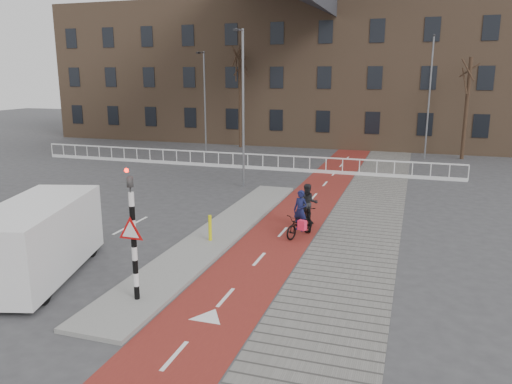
% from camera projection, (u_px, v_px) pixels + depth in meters
% --- Properties ---
extents(ground, '(120.00, 120.00, 0.00)m').
position_uv_depth(ground, '(191.00, 277.00, 14.81)').
color(ground, '#38383A').
rests_on(ground, ground).
extents(bike_lane, '(2.50, 60.00, 0.01)m').
position_uv_depth(bike_lane, '(310.00, 201.00, 23.62)').
color(bike_lane, maroon).
rests_on(bike_lane, ground).
extents(sidewalk, '(3.00, 60.00, 0.01)m').
position_uv_depth(sidewalk, '(370.00, 206.00, 22.78)').
color(sidewalk, slate).
rests_on(sidewalk, ground).
extents(curb_island, '(1.80, 16.00, 0.12)m').
position_uv_depth(curb_island, '(219.00, 233.00, 18.71)').
color(curb_island, gray).
rests_on(curb_island, ground).
extents(traffic_signal, '(0.80, 0.80, 3.68)m').
position_uv_depth(traffic_signal, '(133.00, 231.00, 12.66)').
color(traffic_signal, black).
rests_on(traffic_signal, curb_island).
extents(bollard, '(0.12, 0.12, 0.92)m').
position_uv_depth(bollard, '(210.00, 228.00, 17.61)').
color(bollard, '#D7D30B').
rests_on(bollard, curb_island).
extents(cyclist_near, '(1.12, 1.75, 1.75)m').
position_uv_depth(cyclist_near, '(300.00, 221.00, 18.34)').
color(cyclist_near, black).
rests_on(cyclist_near, bike_lane).
extents(cyclist_far, '(0.99, 1.70, 1.78)m').
position_uv_depth(cyclist_far, '(308.00, 210.00, 19.22)').
color(cyclist_far, black).
rests_on(cyclist_far, bike_lane).
extents(van, '(3.41, 5.55, 2.23)m').
position_uv_depth(van, '(36.00, 239.00, 14.55)').
color(van, silver).
rests_on(van, ground).
extents(railing, '(28.00, 0.10, 0.99)m').
position_uv_depth(railing, '(233.00, 163.00, 31.97)').
color(railing, silver).
rests_on(railing, ground).
extents(townhouse_row, '(46.00, 10.00, 15.90)m').
position_uv_depth(townhouse_row, '(314.00, 51.00, 43.53)').
color(townhouse_row, '#7F6047').
rests_on(townhouse_row, ground).
extents(tree_mid, '(0.24, 0.24, 7.78)m').
position_uv_depth(tree_mid, '(240.00, 99.00, 40.21)').
color(tree_mid, black).
rests_on(tree_mid, ground).
extents(tree_right, '(0.26, 0.26, 6.99)m').
position_uv_depth(tree_right, '(466.00, 109.00, 34.58)').
color(tree_right, black).
rests_on(tree_right, ground).
extents(streetlight_near, '(0.12, 0.12, 8.09)m').
position_uv_depth(streetlight_near, '(243.00, 110.00, 25.75)').
color(streetlight_near, slate).
rests_on(streetlight_near, ground).
extents(streetlight_left, '(0.12, 0.12, 7.49)m').
position_uv_depth(streetlight_left, '(205.00, 103.00, 37.16)').
color(streetlight_left, slate).
rests_on(streetlight_left, ground).
extents(streetlight_right, '(0.12, 0.12, 8.49)m').
position_uv_depth(streetlight_right, '(429.00, 98.00, 34.53)').
color(streetlight_right, slate).
rests_on(streetlight_right, ground).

